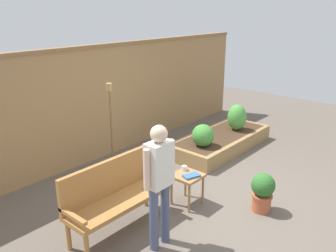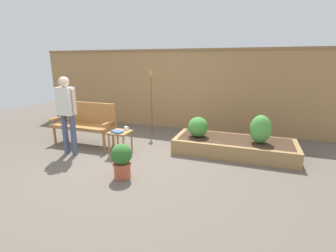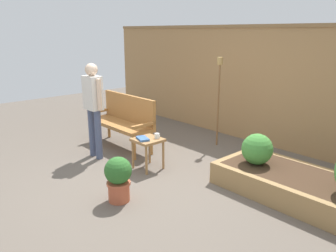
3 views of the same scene
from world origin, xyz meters
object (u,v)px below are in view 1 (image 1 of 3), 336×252
object	(u,v)px
garden_bench	(114,191)
book_on_table	(191,176)
side_table	(187,180)
shrub_far_corner	(237,117)
person_by_bench	(159,177)
potted_boxwood	(263,191)
shrub_near_bench	(203,135)
cup_on_table	(184,168)
tiki_torch	(111,112)

from	to	relation	value
garden_bench	book_on_table	distance (m)	1.16
side_table	shrub_far_corner	xyz separation A→B (m)	(2.64, 0.75, 0.18)
shrub_far_corner	person_by_bench	bearing A→B (deg)	-163.30
potted_boxwood	book_on_table	bearing A→B (deg)	124.66
book_on_table	person_by_bench	world-z (taller)	person_by_bench
side_table	book_on_table	world-z (taller)	book_on_table
garden_bench	shrub_near_bench	size ratio (longest dim) A/B	3.42
potted_boxwood	cup_on_table	bearing A→B (deg)	115.02
cup_on_table	tiki_torch	xyz separation A→B (m)	(-0.09, 1.53, 0.59)
cup_on_table	book_on_table	xyz separation A→B (m)	(-0.09, -0.20, -0.02)
side_table	tiki_torch	distance (m)	1.80
book_on_table	potted_boxwood	size ratio (longest dim) A/B	0.41
book_on_table	tiki_torch	distance (m)	1.84
tiki_torch	person_by_bench	xyz separation A→B (m)	(-0.95, -1.99, -0.18)
shrub_far_corner	potted_boxwood	bearing A→B (deg)	-141.33
garden_bench	shrub_far_corner	distance (m)	3.76
side_table	book_on_table	xyz separation A→B (m)	(-0.02, -0.08, 0.10)
garden_bench	cup_on_table	bearing A→B (deg)	-10.56
garden_bench	side_table	size ratio (longest dim) A/B	3.00
potted_boxwood	tiki_torch	bearing A→B (deg)	102.71
garden_bench	tiki_torch	distance (m)	1.79
garden_bench	person_by_bench	bearing A→B (deg)	-79.19
garden_bench	cup_on_table	distance (m)	1.19
cup_on_table	shrub_far_corner	distance (m)	2.64
potted_boxwood	tiki_torch	size ratio (longest dim) A/B	0.36
potted_boxwood	person_by_bench	world-z (taller)	person_by_bench
side_table	shrub_near_bench	size ratio (longest dim) A/B	1.14
side_table	person_by_bench	xyz separation A→B (m)	(-0.97, -0.34, 0.54)
cup_on_table	shrub_near_bench	size ratio (longest dim) A/B	0.26
cup_on_table	shrub_near_bench	distance (m)	1.48
side_table	person_by_bench	distance (m)	1.16
garden_bench	tiki_torch	bearing A→B (deg)	50.51
shrub_far_corner	cup_on_table	bearing A→B (deg)	-166.28
side_table	cup_on_table	bearing A→B (deg)	57.79
garden_bench	tiki_torch	size ratio (longest dim) A/B	0.90
garden_bench	potted_boxwood	bearing A→B (deg)	-37.17
shrub_near_bench	tiki_torch	xyz separation A→B (m)	(-1.44, 0.90, 0.60)
potted_boxwood	tiki_torch	xyz separation A→B (m)	(-0.58, 2.57, 0.79)
cup_on_table	shrub_near_bench	bearing A→B (deg)	25.00
person_by_bench	shrub_far_corner	bearing A→B (deg)	16.70
side_table	potted_boxwood	bearing A→B (deg)	-58.59
tiki_torch	person_by_bench	bearing A→B (deg)	-115.59
garden_bench	cup_on_table	world-z (taller)	garden_bench
shrub_near_bench	book_on_table	bearing A→B (deg)	-149.96
potted_boxwood	shrub_far_corner	xyz separation A→B (m)	(2.08, 1.67, 0.26)
side_table	cup_on_table	size ratio (longest dim) A/B	4.47
garden_bench	shrub_far_corner	bearing A→B (deg)	6.22
shrub_near_bench	cup_on_table	bearing A→B (deg)	-155.00
potted_boxwood	person_by_bench	xyz separation A→B (m)	(-1.53, 0.58, 0.61)
cup_on_table	person_by_bench	world-z (taller)	person_by_bench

